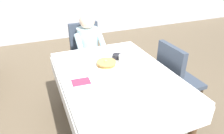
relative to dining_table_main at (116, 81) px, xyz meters
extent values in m
plane|color=brown|center=(0.00, 0.00, -0.65)|extent=(14.00, 14.00, 0.00)
cube|color=white|center=(0.00, 0.00, 0.07)|extent=(1.10, 1.50, 0.04)
cube|color=white|center=(0.00, 0.76, -0.04)|extent=(1.10, 0.01, 0.18)
cube|color=white|center=(-0.56, 0.00, -0.04)|extent=(0.01, 1.50, 0.18)
cube|color=white|center=(0.56, 0.00, -0.04)|extent=(0.01, 1.50, 0.18)
cylinder|color=brown|center=(0.47, -0.67, -0.30)|extent=(0.07, 0.07, 0.70)
cylinder|color=brown|center=(-0.47, 0.67, -0.30)|extent=(0.07, 0.07, 0.70)
cylinder|color=brown|center=(0.47, 0.67, -0.30)|extent=(0.07, 0.07, 0.70)
cube|color=#384251|center=(0.01, 1.07, -0.23)|extent=(0.44, 0.44, 0.05)
cube|color=#384251|center=(0.01, 1.27, 0.04)|extent=(0.44, 0.06, 0.48)
cylinder|color=#2D2319|center=(0.19, 0.89, -0.45)|extent=(0.04, 0.04, 0.40)
cylinder|color=#2D2319|center=(-0.17, 0.89, -0.45)|extent=(0.04, 0.04, 0.40)
cylinder|color=#2D2319|center=(0.19, 1.25, -0.45)|extent=(0.04, 0.04, 0.40)
cylinder|color=#2D2319|center=(-0.17, 1.25, -0.45)|extent=(0.04, 0.04, 0.40)
cylinder|color=silver|center=(0.01, 1.05, 0.03)|extent=(0.30, 0.30, 0.46)
sphere|color=beige|center=(0.01, 1.03, 0.36)|extent=(0.21, 0.21, 0.21)
cylinder|color=silver|center=(0.17, 0.91, 0.10)|extent=(0.08, 0.29, 0.23)
cylinder|color=silver|center=(-0.15, 0.91, 0.10)|extent=(0.08, 0.29, 0.23)
cylinder|color=#383D51|center=(0.09, 0.87, -0.43)|extent=(0.10, 0.10, 0.45)
cylinder|color=#383D51|center=(-0.07, 0.87, -0.43)|extent=(0.10, 0.10, 0.45)
cube|color=#384251|center=(0.87, 0.00, -0.23)|extent=(0.44, 0.44, 0.05)
cube|color=#384251|center=(0.67, 0.00, 0.04)|extent=(0.06, 0.44, 0.48)
cylinder|color=#2D2319|center=(1.05, 0.18, -0.45)|extent=(0.04, 0.04, 0.40)
cylinder|color=#2D2319|center=(1.05, -0.18, -0.45)|extent=(0.04, 0.04, 0.40)
cylinder|color=#2D2319|center=(0.69, 0.18, -0.45)|extent=(0.04, 0.04, 0.40)
cylinder|color=#2D2319|center=(0.69, -0.18, -0.45)|extent=(0.04, 0.04, 0.40)
cylinder|color=white|center=(-0.04, 0.17, 0.10)|extent=(0.28, 0.28, 0.02)
cylinder|color=tan|center=(-0.04, 0.17, 0.11)|extent=(0.20, 0.20, 0.02)
cylinder|color=tan|center=(-0.04, 0.17, 0.13)|extent=(0.18, 0.18, 0.01)
cylinder|color=tan|center=(-0.04, 0.17, 0.15)|extent=(0.21, 0.21, 0.01)
cube|color=#F4E072|center=(-0.04, 0.17, 0.16)|extent=(0.03, 0.03, 0.01)
cylinder|color=white|center=(0.16, 0.20, 0.13)|extent=(0.08, 0.08, 0.08)
torus|color=white|center=(0.21, 0.20, 0.14)|extent=(0.05, 0.01, 0.05)
cylinder|color=black|center=(0.15, 0.32, 0.11)|extent=(0.11, 0.11, 0.04)
cone|color=silver|center=(-0.34, 0.27, 0.13)|extent=(0.08, 0.08, 0.07)
cube|color=silver|center=(-0.23, 0.15, 0.09)|extent=(0.02, 0.18, 0.00)
cube|color=silver|center=(0.15, 0.15, 0.09)|extent=(0.02, 0.20, 0.00)
cube|color=silver|center=(-0.01, -0.16, 0.09)|extent=(0.15, 0.04, 0.00)
cube|color=#8C2D4C|center=(-0.37, -0.03, 0.09)|extent=(0.18, 0.13, 0.01)
camera|label=1|loc=(-0.72, -1.64, 1.12)|focal=32.55mm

